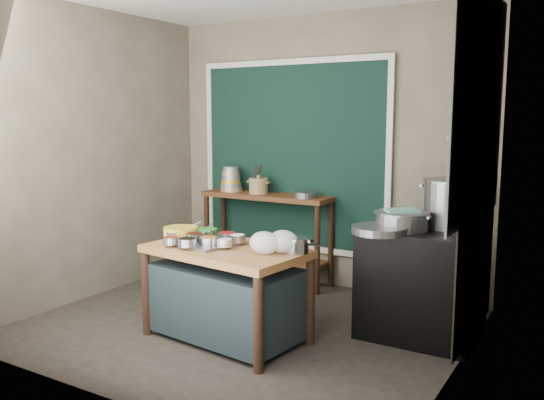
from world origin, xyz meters
The scene contains 30 objects.
floor centered at (0.00, 0.00, -0.01)m, with size 3.50×3.00×0.02m, color #2C2622.
back_wall centered at (0.00, 1.51, 1.40)m, with size 3.50×0.02×2.80m, color #756C5A.
left_wall centered at (-1.76, 0.00, 1.40)m, with size 0.02×3.00×2.80m, color #756C5A.
right_wall centered at (1.76, 0.00, 1.40)m, with size 0.02×3.00×2.80m, color #756C5A.
curtain_panel centered at (-0.35, 1.47, 1.35)m, with size 2.10×0.02×1.90m, color black.
curtain_frame centered at (-0.35, 1.46, 1.35)m, with size 2.22×0.03×2.02m, color beige, non-canonical shape.
tile_panel centered at (1.74, 0.55, 1.85)m, with size 0.02×1.70×1.70m, color #B2B2AA.
soot_patch centered at (1.74, 0.65, 0.70)m, with size 0.01×1.30×1.30m, color black.
wall_shelf centered at (1.63, 0.85, 1.60)m, with size 0.22×0.70×0.03m, color beige.
prep_table centered at (0.05, -0.31, 0.38)m, with size 1.25×0.72×0.75m, color brown.
back_counter centered at (-0.55, 1.28, 0.47)m, with size 1.45×0.40×0.95m, color #542C18.
stove_block centered at (1.35, 0.55, 0.42)m, with size 0.90×0.68×0.85m, color black.
stove_top centered at (1.35, 0.55, 0.86)m, with size 0.92×0.69×0.03m, color black.
condiment_tray centered at (-0.18, -0.32, 0.76)m, with size 0.51×0.36×0.02m, color gray.
condiment_bowls centered at (-0.20, -0.30, 0.80)m, with size 0.64×0.50×0.07m.
yellow_basin centered at (-0.43, -0.28, 0.80)m, with size 0.28×0.28×0.11m, color gold.
saucepan centered at (0.60, -0.18, 0.81)m, with size 0.21×0.21×0.12m, color gray, non-canonical shape.
plastic_bag_a centered at (0.42, -0.34, 0.84)m, with size 0.23×0.19×0.17m, color white.
plastic_bag_b centered at (0.53, -0.24, 0.84)m, with size 0.23×0.20×0.17m, color white.
bowl_stack centered at (-1.00, 1.26, 1.07)m, with size 0.24×0.24×0.27m.
utensil_cup centered at (-0.67, 1.27, 1.00)m, with size 0.16×0.16×0.10m, color gray.
ceramic_crock centered at (-0.63, 1.25, 1.02)m, with size 0.22×0.22×0.15m, color #957A51, non-canonical shape.
wide_bowl centered at (-0.06, 1.21, 0.98)m, with size 0.24×0.24×0.06m, color gray.
stock_pot centered at (1.52, 0.76, 1.07)m, with size 0.49×0.49×0.39m, color gray, non-canonical shape.
pot_lid centered at (1.67, 0.51, 1.07)m, with size 0.40×0.40×0.02m, color gray.
steamer centered at (1.20, 0.46, 0.95)m, with size 0.44×0.44×0.14m, color gray, non-canonical shape.
green_cloth centered at (1.20, 0.46, 1.03)m, with size 0.25×0.19×0.02m, color #68AE92.
shallow_pan centered at (1.11, 0.22, 0.91)m, with size 0.42×0.42×0.06m, color gray.
shelf_bowl_stack centered at (1.63, 0.84, 1.68)m, with size 0.17×0.17×0.13m.
shelf_bowl_green centered at (1.63, 1.05, 1.64)m, with size 0.15×0.15×0.05m, color gray.
Camera 1 is at (2.63, -3.89, 1.76)m, focal length 38.00 mm.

